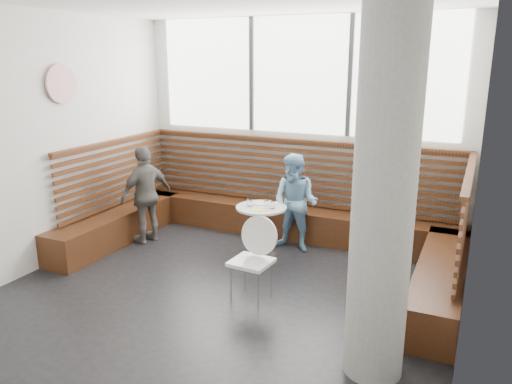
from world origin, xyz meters
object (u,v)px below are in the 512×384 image
at_px(concrete_column, 384,192).
at_px(cafe_table, 261,221).
at_px(child_back, 295,203).
at_px(child_left, 146,195).
at_px(adult_man, 377,219).
at_px(cafe_chair, 254,252).

height_order(concrete_column, cafe_table, concrete_column).
distance_m(child_back, child_left, 2.16).
bearing_deg(adult_man, cafe_chair, 110.74).
relative_size(concrete_column, adult_man, 1.94).
distance_m(concrete_column, child_left, 4.19).
xyz_separation_m(concrete_column, cafe_table, (-1.94, 1.96, -1.10)).
height_order(cafe_table, child_back, child_back).
relative_size(child_back, child_left, 0.96).
relative_size(cafe_chair, adult_man, 0.56).
bearing_deg(concrete_column, cafe_table, 134.72).
xyz_separation_m(child_back, child_left, (-2.08, -0.58, 0.03)).
bearing_deg(cafe_table, child_back, 49.69).
bearing_deg(cafe_chair, child_back, 97.91).
distance_m(concrete_column, cafe_table, 2.97).
height_order(child_back, child_left, child_left).
bearing_deg(concrete_column, child_left, 154.20).
bearing_deg(child_left, concrete_column, 82.10).
bearing_deg(child_back, concrete_column, -50.84).
height_order(cafe_table, child_left, child_left).
xyz_separation_m(concrete_column, cafe_chair, (-1.50, 0.80, -1.05)).
bearing_deg(child_back, cafe_table, -125.30).
xyz_separation_m(cafe_table, adult_man, (1.58, -0.26, 0.32)).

